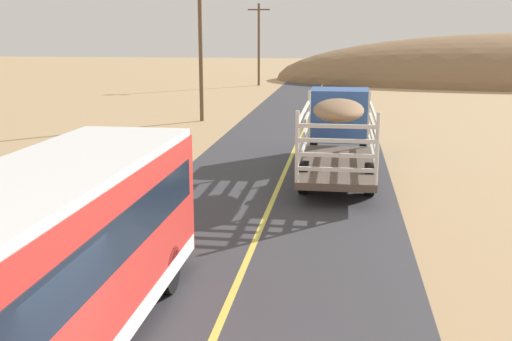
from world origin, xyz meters
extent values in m
cube|color=#3359A5|center=(2.01, 19.87, 1.82)|extent=(2.50, 2.20, 2.20)
cube|color=#192333|center=(2.01, 19.87, 2.27)|extent=(2.53, 1.54, 0.70)
cube|color=brown|center=(2.01, 14.47, 0.72)|extent=(2.50, 6.40, 0.24)
cylinder|color=silver|center=(0.82, 17.61, 1.94)|extent=(0.12, 0.12, 2.20)
cylinder|color=silver|center=(3.20, 17.61, 1.94)|extent=(0.12, 0.12, 2.20)
cylinder|color=silver|center=(0.82, 11.33, 1.94)|extent=(0.12, 0.12, 2.20)
cylinder|color=silver|center=(3.20, 11.33, 1.94)|extent=(0.12, 0.12, 2.20)
cube|color=silver|center=(0.80, 14.47, 1.28)|extent=(0.08, 6.30, 0.12)
cube|color=silver|center=(3.22, 14.47, 1.28)|extent=(0.08, 6.30, 0.12)
cube|color=silver|center=(2.01, 11.31, 1.28)|extent=(2.40, 0.08, 0.12)
cube|color=silver|center=(0.80, 14.47, 1.72)|extent=(0.08, 6.30, 0.12)
cube|color=silver|center=(3.22, 14.47, 1.72)|extent=(0.08, 6.30, 0.12)
cube|color=silver|center=(2.01, 11.31, 1.72)|extent=(2.40, 0.08, 0.12)
cube|color=silver|center=(0.80, 14.47, 2.16)|extent=(0.08, 6.30, 0.12)
cube|color=silver|center=(3.22, 14.47, 2.16)|extent=(0.08, 6.30, 0.12)
cube|color=silver|center=(2.01, 11.31, 2.16)|extent=(2.40, 0.08, 0.12)
cube|color=silver|center=(0.80, 14.47, 2.60)|extent=(0.08, 6.30, 0.12)
cube|color=silver|center=(3.22, 14.47, 2.60)|extent=(0.08, 6.30, 0.12)
cube|color=silver|center=(2.01, 11.31, 2.60)|extent=(2.40, 0.08, 0.12)
ellipsoid|color=#8C6B4C|center=(2.01, 14.47, 2.69)|extent=(1.75, 3.84, 0.70)
cylinder|color=black|center=(0.92, 19.87, 0.57)|extent=(0.32, 1.10, 1.10)
cylinder|color=black|center=(3.10, 19.87, 0.57)|extent=(0.32, 1.10, 1.10)
cylinder|color=black|center=(0.92, 13.19, 0.57)|extent=(0.32, 1.10, 1.10)
cylinder|color=black|center=(3.10, 13.19, 0.57)|extent=(0.32, 1.10, 1.10)
cube|color=red|center=(-2.45, 1.48, 1.72)|extent=(2.50, 10.00, 2.70)
cube|color=white|center=(-2.45, 1.48, 3.15)|extent=(2.45, 9.80, 0.16)
cube|color=#192333|center=(-2.45, 1.48, 2.19)|extent=(2.54, 9.20, 0.80)
cube|color=silver|center=(-2.45, 1.48, 0.57)|extent=(2.53, 9.80, 0.36)
cylinder|color=black|center=(-3.55, 4.73, 0.52)|extent=(0.30, 1.00, 1.00)
cylinder|color=black|center=(-1.35, 4.73, 0.52)|extent=(0.30, 1.00, 1.00)
cylinder|color=brown|center=(-6.37, 29.46, 4.12)|extent=(0.24, 0.24, 8.23)
cylinder|color=brown|center=(-6.37, 54.87, 4.03)|extent=(0.24, 0.24, 8.06)
cube|color=brown|center=(-6.37, 54.87, 7.46)|extent=(2.20, 0.14, 0.14)
camera|label=1|loc=(2.15, -6.74, 5.34)|focal=42.74mm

